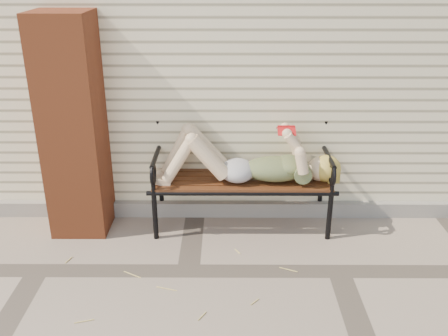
{
  "coord_description": "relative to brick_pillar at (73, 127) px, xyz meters",
  "views": [
    {
      "loc": [
        -0.94,
        -3.47,
        2.4
      ],
      "look_at": [
        -0.96,
        0.55,
        0.7
      ],
      "focal_mm": 40.0,
      "sensor_mm": 36.0,
      "label": 1
    }
  ],
  "objects": [
    {
      "name": "foundation_strip",
      "position": [
        2.3,
        0.22,
        -0.93
      ],
      "size": [
        8.0,
        0.1,
        0.15
      ],
      "primitive_type": "cube",
      "color": "gray",
      "rests_on": "ground"
    },
    {
      "name": "house_wall",
      "position": [
        2.3,
        2.25,
        0.5
      ],
      "size": [
        8.0,
        4.0,
        3.0
      ],
      "primitive_type": "cube",
      "color": "#F7EBC1",
      "rests_on": "ground"
    },
    {
      "name": "garden_bench",
      "position": [
        1.51,
        0.13,
        -0.35
      ],
      "size": [
        1.8,
        0.72,
        1.16
      ],
      "color": "black",
      "rests_on": "ground"
    },
    {
      "name": "reading_woman",
      "position": [
        1.52,
        -0.01,
        -0.31
      ],
      "size": [
        1.7,
        0.39,
        0.53
      ],
      "color": "#0B3D4D",
      "rests_on": "ground"
    },
    {
      "name": "ground",
      "position": [
        2.3,
        -0.75,
        -1.0
      ],
      "size": [
        80.0,
        80.0,
        0.0
      ],
      "primitive_type": "plane",
      "color": "gray",
      "rests_on": "ground"
    },
    {
      "name": "brick_pillar",
      "position": [
        0.0,
        0.0,
        0.0
      ],
      "size": [
        0.5,
        0.5,
        2.0
      ],
      "primitive_type": "cube",
      "color": "brown",
      "rests_on": "ground"
    },
    {
      "name": "straw_scatter",
      "position": [
        0.71,
        -1.23,
        -0.99
      ],
      "size": [
        2.75,
        1.66,
        0.01
      ],
      "color": "#D9C36A",
      "rests_on": "ground"
    }
  ]
}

